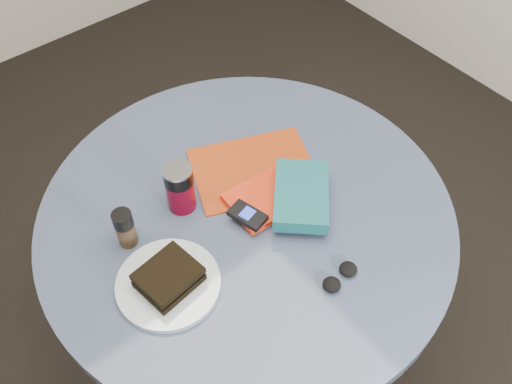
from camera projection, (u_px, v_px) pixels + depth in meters
ground at (249, 345)px, 1.94m from camera, size 4.00×4.00×0.00m
table at (247, 249)px, 1.49m from camera, size 1.00×1.00×0.75m
plate at (168, 284)px, 1.23m from camera, size 0.23×0.23×0.01m
sandwich at (169, 277)px, 1.21m from camera, size 0.14×0.12×0.04m
soda_can at (180, 188)px, 1.33m from camera, size 0.08×0.08×0.13m
pepper_grinder at (125, 228)px, 1.27m from camera, size 0.05×0.05×0.10m
magazine at (253, 169)px, 1.45m from camera, size 0.37×0.32×0.01m
red_book at (271, 196)px, 1.38m from camera, size 0.21×0.15×0.02m
novel at (301, 195)px, 1.34m from camera, size 0.23×0.23×0.04m
mp3_player at (247, 215)px, 1.32m from camera, size 0.07×0.10×0.02m
headphones at (340, 277)px, 1.24m from camera, size 0.10×0.05×0.02m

